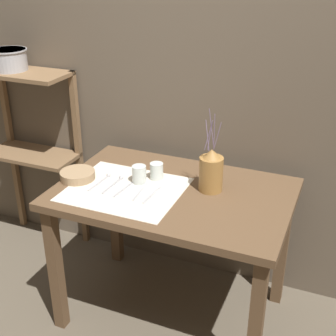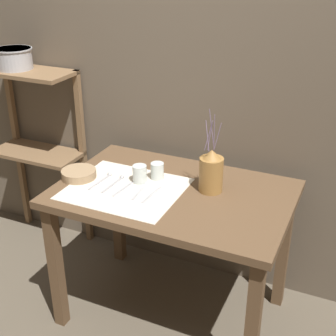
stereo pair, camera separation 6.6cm
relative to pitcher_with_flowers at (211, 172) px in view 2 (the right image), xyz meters
The scene contains 15 objects.
ground_plane 0.91m from the pitcher_with_flowers, 155.35° to the right, with size 12.00×12.00×0.00m, color brown.
stone_wall_back 0.55m from the pitcher_with_flowers, 111.97° to the left, with size 7.00×0.06×2.40m.
wooden_table 0.28m from the pitcher_with_flowers, 155.35° to the right, with size 1.18×0.78×0.79m.
wooden_shelf_unit 1.31m from the pitcher_with_flowers, 168.35° to the left, with size 0.59×0.28×1.22m.
linen_cloth 0.44m from the pitcher_with_flowers, 157.81° to the right, with size 0.57×0.49×0.00m.
pitcher_with_flowers is the anchor object (origin of this frame).
wooden_bowl 0.70m from the pitcher_with_flowers, 167.28° to the right, with size 0.18×0.18×0.05m.
glass_tumbler_near 0.37m from the pitcher_with_flowers, 169.27° to the right, with size 0.07×0.07×0.09m.
glass_tumbler_far 0.30m from the pitcher_with_flowers, behind, with size 0.07×0.07×0.09m.
spoon_inner 0.57m from the pitcher_with_flowers, 169.22° to the right, with size 0.03×0.20×0.02m.
spoon_outer 0.49m from the pitcher_with_flowers, 167.62° to the right, with size 0.03×0.20×0.02m.
knife_center 0.45m from the pitcher_with_flowers, 157.03° to the right, with size 0.03×0.18×0.00m.
fork_outer 0.37m from the pitcher_with_flowers, 152.90° to the right, with size 0.03×0.18×0.00m.
fork_inner 0.32m from the pitcher_with_flowers, 145.69° to the right, with size 0.02×0.18×0.00m.
metal_pot_large 1.44m from the pitcher_with_flowers, behind, with size 0.23×0.23×0.13m.
Camera 2 is at (0.83, -1.90, 1.91)m, focal length 50.00 mm.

